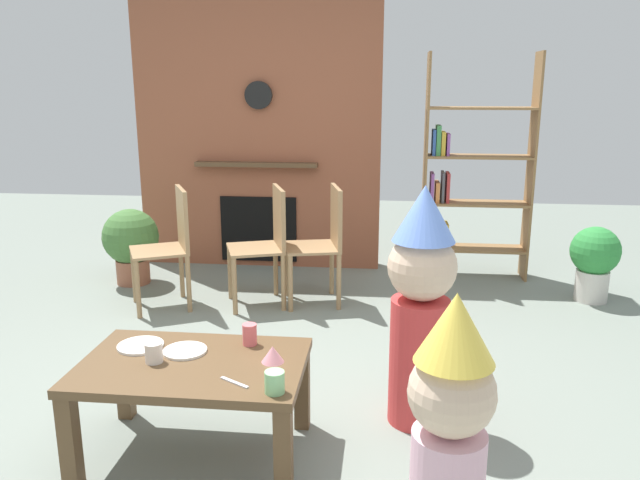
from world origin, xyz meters
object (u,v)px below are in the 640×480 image
Objects in this scene: potted_plant_tall at (594,259)px; paper_plate_rear at (141,346)px; paper_plate_front at (185,351)px; birthday_cake_slice at (273,354)px; child_with_cone_hat at (449,435)px; dining_chair_middle at (267,239)px; paper_cup_center at (154,353)px; coffee_table at (193,377)px; paper_cup_near_right at (250,334)px; potted_plant_short at (131,241)px; dining_chair_left at (171,241)px; child_in_pink at (421,301)px; dining_chair_right at (324,238)px; paper_cup_near_left at (275,382)px; bookshelf at (467,178)px.

paper_plate_rear is at bearing -140.95° from potted_plant_tall.
birthday_cake_slice is (0.42, -0.06, 0.03)m from paper_plate_front.
child_with_cone_hat reaches higher than dining_chair_middle.
coffee_table is at bearing 6.77° from paper_cup_center.
paper_cup_near_right is at bearing 9.28° from paper_plate_rear.
birthday_cake_slice is 3.11m from potted_plant_tall.
potted_plant_tall is (2.73, 2.21, -0.12)m from paper_plate_rear.
paper_plate_front is at bearing -2.20° from child_with_cone_hat.
potted_plant_short is at bearing -36.41° from dining_chair_middle.
dining_chair_middle is at bearing 163.32° from dining_chair_left.
birthday_cake_slice is 0.96m from child_with_cone_hat.
child_in_pink is at bearing 11.76° from paper_plate_rear.
potted_plant_short is (-2.34, 3.00, -0.18)m from child_with_cone_hat.
paper_cup_near_right is 0.51m from paper_plate_rear.
child_in_pink is 1.32× the size of dining_chair_right.
child_with_cone_hat is at bearing 90.68° from dining_chair_right.
birthday_cake_slice is 2.01m from dining_chair_middle.
dining_chair_middle is 0.43m from dining_chair_right.
potted_plant_short reaches higher than paper_cup_near_left.
paper_cup_near_left is at bearing 82.25° from dining_chair_middle.
birthday_cake_slice is at bearing 6.35° from paper_cup_center.
paper_plate_front is 0.94× the size of paper_plate_rear.
paper_cup_near_right reaches higher than paper_cup_near_left.
potted_plant_tall is at bearing 51.82° from paper_cup_near_left.
coffee_table is 0.33m from paper_plate_rear.
coffee_table is 3.38m from potted_plant_tall.
bookshelf is at bearing -67.03° from child_with_cone_hat.
paper_plate_rear is at bearing 1.27° from child_with_cone_hat.
dining_chair_left is at bearing 121.02° from birthday_cake_slice.
paper_cup_near_right reaches higher than paper_plate_front.
paper_cup_near_right is 0.48× the size of paper_plate_rear.
coffee_table is 0.97× the size of child_with_cone_hat.
paper_cup_near_right is 1.18m from child_with_cone_hat.
paper_cup_near_left is 0.42× the size of paper_plate_rear.
paper_plate_front is 0.42m from birthday_cake_slice.
dining_chair_left is at bearing 104.93° from paper_plate_rear.
dining_chair_middle reaches higher than paper_plate_rear.
child_with_cone_hat is (1.05, -0.62, 0.16)m from coffee_table.
paper_cup_near_right is at bearing 114.01° from paper_cup_near_left.
bookshelf reaches higher than coffee_table.
paper_cup_near_left is at bearing -109.31° from bookshelf.
paper_cup_center is at bearing -1.96° from child_in_pink.
birthday_cake_slice is 0.16× the size of potted_plant_short.
coffee_table is 1.68× the size of potted_plant_tall.
potted_plant_tall is at bearing 43.73° from paper_cup_near_right.
coffee_table is at bearing -24.21° from paper_plate_rear.
potted_plant_short is (-1.70, 2.62, -0.13)m from paper_cup_near_left.
dining_chair_middle reaches higher than potted_plant_tall.
bookshelf reaches higher than dining_chair_right.
bookshelf is 2.51m from dining_chair_left.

